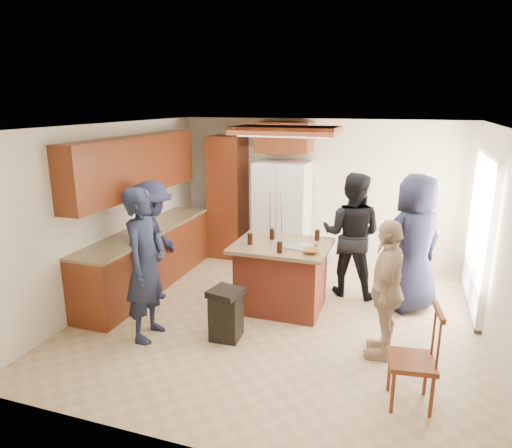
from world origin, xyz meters
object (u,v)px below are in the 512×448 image
(person_behind_left, at_px, (352,235))
(person_behind_right, at_px, (414,243))
(person_counter, at_px, (152,243))
(refrigerator, at_px, (282,213))
(spindle_chair, at_px, (414,361))
(trash_bin, at_px, (226,314))
(kitchen_island, at_px, (281,276))
(person_front_left, at_px, (145,265))
(person_side_right, at_px, (387,289))

(person_behind_left, xyz_separation_m, person_behind_right, (0.86, -0.26, 0.03))
(person_counter, xyz_separation_m, refrigerator, (1.29, 2.16, 0.03))
(spindle_chair, bearing_deg, person_counter, 159.95)
(trash_bin, height_order, spindle_chair, spindle_chair)
(kitchen_island, bearing_deg, person_counter, -169.04)
(person_front_left, bearing_deg, person_behind_left, -49.71)
(person_behind_left, distance_m, trash_bin, 2.28)
(kitchen_island, bearing_deg, refrigerator, 105.20)
(person_counter, bearing_deg, person_front_left, -157.78)
(person_side_right, xyz_separation_m, kitchen_island, (-1.41, 0.80, -0.32))
(person_behind_left, xyz_separation_m, person_counter, (-2.61, -1.16, -0.04))
(person_behind_right, distance_m, person_side_right, 1.39)
(person_front_left, xyz_separation_m, trash_bin, (0.91, 0.26, -0.61))
(refrigerator, height_order, kitchen_island, refrigerator)
(person_behind_left, distance_m, person_counter, 2.85)
(person_front_left, distance_m, refrigerator, 3.20)
(person_front_left, xyz_separation_m, spindle_chair, (3.04, -0.36, -0.47))
(person_counter, distance_m, trash_bin, 1.63)
(person_front_left, xyz_separation_m, refrigerator, (0.82, 3.09, -0.03))
(person_front_left, height_order, person_behind_left, person_front_left)
(kitchen_island, xyz_separation_m, spindle_chair, (1.73, -1.63, -0.02))
(person_front_left, height_order, refrigerator, person_front_left)
(person_side_right, distance_m, person_counter, 3.23)
(person_behind_left, xyz_separation_m, kitchen_island, (-0.83, -0.81, -0.44))
(spindle_chair, bearing_deg, person_behind_left, 110.33)
(refrigerator, bearing_deg, person_counter, -120.83)
(person_behind_right, bearing_deg, spindle_chair, 46.77)
(person_front_left, distance_m, kitchen_island, 1.88)
(person_front_left, xyz_separation_m, person_side_right, (2.73, 0.47, -0.13))
(refrigerator, bearing_deg, person_behind_left, -37.28)
(person_behind_right, bearing_deg, person_side_right, 34.14)
(person_front_left, bearing_deg, person_counter, 22.90)
(trash_bin, bearing_deg, person_front_left, -164.34)
(person_side_right, relative_size, spindle_chair, 1.59)
(trash_bin, bearing_deg, kitchen_island, 68.29)
(person_side_right, distance_m, refrigerator, 3.24)
(person_behind_right, bearing_deg, refrigerator, -74.45)
(person_front_left, relative_size, person_counter, 1.06)
(person_side_right, bearing_deg, person_behind_left, -156.19)
(kitchen_island, bearing_deg, trash_bin, -111.71)
(person_counter, bearing_deg, spindle_chair, -114.66)
(person_front_left, relative_size, person_behind_right, 0.98)
(person_behind_left, bearing_deg, person_behind_right, 168.73)
(person_counter, bearing_deg, person_side_right, -102.69)
(person_behind_right, bearing_deg, person_front_left, -13.07)
(person_behind_right, xyz_separation_m, refrigerator, (-2.18, 1.27, -0.04))
(person_counter, xyz_separation_m, trash_bin, (1.38, -0.67, -0.55))
(person_front_left, relative_size, person_side_right, 1.17)
(person_behind_right, height_order, refrigerator, person_behind_right)
(person_front_left, bearing_deg, kitchen_island, -49.87)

